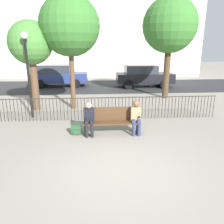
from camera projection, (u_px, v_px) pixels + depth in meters
The scene contains 14 objects.
ground_plane at pixel (119, 169), 5.41m from camera, with size 80.00×80.00×0.00m, color gray.
park_bench at pixel (112, 120), 7.52m from camera, with size 1.93×0.45×0.92m.
seated_person_0 at pixel (89, 117), 7.29m from camera, with size 0.34×0.39×1.15m.
seated_person_1 at pixel (136, 115), 7.39m from camera, with size 0.34×0.39×1.20m.
backpack at pixel (76, 130), 7.51m from camera, with size 0.33×0.25×0.35m.
fence_railing at pixel (109, 106), 8.96m from camera, with size 9.01×0.03×0.95m.
tree_0 at pixel (70, 26), 9.70m from camera, with size 2.70×2.70×5.17m.
tree_1 at pixel (31, 44), 9.70m from camera, with size 1.94×1.94×4.06m.
tree_2 at pixel (170, 26), 11.90m from camera, with size 2.99×2.99×5.54m.
lamp_post at pixel (27, 62), 8.74m from camera, with size 0.28×0.28×3.48m.
street_surface at pixel (103, 86), 16.88m from camera, with size 24.00×6.00×0.01m.
parked_car_0 at pixel (143, 76), 16.36m from camera, with size 4.20×1.94×1.62m.
parked_car_1 at pixel (58, 75), 16.60m from camera, with size 4.20×1.94×1.62m.
building_facade at pixel (100, 9), 22.61m from camera, with size 20.00×6.00×13.38m.
Camera 1 is at (-0.51, -4.75, 2.90)m, focal length 35.00 mm.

